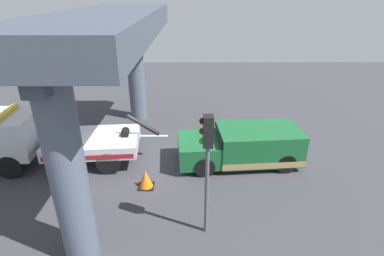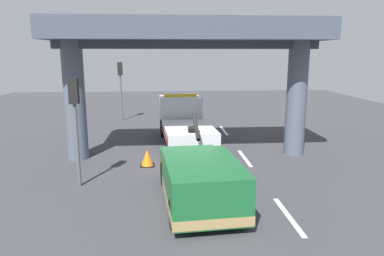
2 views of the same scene
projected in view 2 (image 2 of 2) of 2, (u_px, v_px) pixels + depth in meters
name	position (u px, v px, depth m)	size (l,w,h in m)	color
ground_plane	(189.00, 160.00, 16.31)	(60.00, 40.00, 0.10)	#38383D
lane_stripe_west	(289.00, 216.00, 10.63)	(2.60, 0.16, 0.01)	silver
lane_stripe_mid	(245.00, 158.00, 16.48)	(2.60, 0.16, 0.01)	silver
lane_stripe_east	(224.00, 131.00, 22.34)	(2.60, 0.16, 0.01)	silver
tow_truck_white	(184.00, 119.00, 19.60)	(7.33, 2.86, 2.46)	silver
towed_van_green	(199.00, 180.00, 11.40)	(5.36, 2.59, 1.58)	#195B2D
overpass_structure	(188.00, 44.00, 15.79)	(3.60, 12.23, 6.26)	#4C5666
traffic_light_near	(75.00, 108.00, 12.49)	(0.39, 0.32, 3.95)	#515456
traffic_light_far	(120.00, 78.00, 25.14)	(0.39, 0.32, 4.17)	#515456
traffic_cone_orange	(147.00, 158.00, 15.33)	(0.61, 0.61, 0.72)	orange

